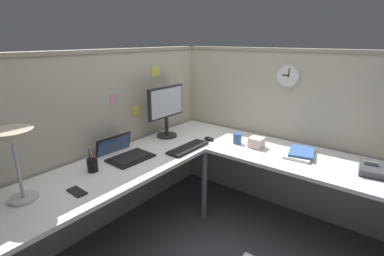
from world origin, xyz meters
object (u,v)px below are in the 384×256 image
at_px(keyboard, 188,148).
at_px(cell_phone, 77,192).
at_px(laptop, 123,153).
at_px(wall_clock, 288,76).
at_px(desk_lamp_dome, 13,143).
at_px(monitor, 166,108).
at_px(book_stack, 300,153).
at_px(pen_cup, 92,165).
at_px(coffee_mug, 237,138).
at_px(tissue_box, 256,142).
at_px(office_phone, 376,170).
at_px(computer_mouse, 209,139).

relative_size(keyboard, cell_phone, 2.99).
height_order(laptop, wall_clock, wall_clock).
bearing_deg(desk_lamp_dome, monitor, 3.80).
xyz_separation_m(laptop, desk_lamp_dome, (-0.80, -0.05, 0.34)).
bearing_deg(laptop, book_stack, -52.27).
bearing_deg(pen_cup, coffee_mug, -25.70).
height_order(monitor, book_stack, monitor).
bearing_deg(pen_cup, keyboard, -20.35).
height_order(book_stack, tissue_box, tissue_box).
xyz_separation_m(laptop, book_stack, (0.90, -1.17, -0.00)).
relative_size(cell_phone, office_phone, 0.63).
distance_m(office_phone, coffee_mug, 1.10).
distance_m(cell_phone, wall_clock, 1.99).
xyz_separation_m(office_phone, tissue_box, (-0.02, 0.92, 0.01)).
bearing_deg(book_stack, computer_mouse, 100.83).
bearing_deg(cell_phone, wall_clock, -18.40).
height_order(computer_mouse, tissue_box, tissue_box).
distance_m(laptop, coffee_mug, 1.04).
xyz_separation_m(computer_mouse, office_phone, (0.13, -1.35, 0.02)).
bearing_deg(pen_cup, office_phone, -54.24).
relative_size(laptop, wall_clock, 1.78).
bearing_deg(cell_phone, book_stack, -30.68).
bearing_deg(cell_phone, coffee_mug, -13.11).
height_order(monitor, desk_lamp_dome, monitor).
bearing_deg(wall_clock, keyboard, 144.21).
bearing_deg(keyboard, monitor, 70.68).
xyz_separation_m(pen_cup, tissue_box, (1.18, -0.74, -0.01)).
xyz_separation_m(monitor, laptop, (-0.59, -0.04, -0.27)).
relative_size(monitor, coffee_mug, 5.21).
bearing_deg(coffee_mug, desk_lamp_dome, 161.19).
relative_size(coffee_mug, wall_clock, 0.44).
bearing_deg(pen_cup, wall_clock, -28.65).
xyz_separation_m(desk_lamp_dome, pen_cup, (0.48, -0.00, -0.31)).
height_order(laptop, desk_lamp_dome, desk_lamp_dome).
relative_size(desk_lamp_dome, office_phone, 1.94).
xyz_separation_m(laptop, tissue_box, (0.86, -0.79, 0.02)).
distance_m(coffee_mug, wall_clock, 0.73).
bearing_deg(pen_cup, computer_mouse, -15.96).
relative_size(laptop, coffee_mug, 4.08).
bearing_deg(tissue_box, wall_clock, -15.17).
bearing_deg(keyboard, tissue_box, -47.26).
xyz_separation_m(monitor, keyboard, (-0.14, -0.38, -0.28)).
relative_size(keyboard, tissue_box, 3.58).
bearing_deg(wall_clock, cell_phone, 159.66).
height_order(computer_mouse, coffee_mug, coffee_mug).
relative_size(computer_mouse, coffee_mug, 1.08).
bearing_deg(cell_phone, monitor, 15.40).
distance_m(monitor, book_stack, 1.28).
relative_size(monitor, tissue_box, 4.17).
distance_m(monitor, desk_lamp_dome, 1.39).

